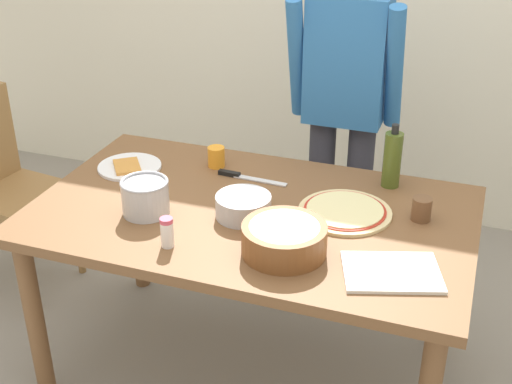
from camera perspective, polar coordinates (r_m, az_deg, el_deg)
The scene contains 15 objects.
ground at distance 2.94m, azimuth -0.34°, elevation -14.57°, with size 8.00×8.00×0.00m, color gray.
dining_table at distance 2.54m, azimuth -0.38°, elevation -3.31°, with size 1.60×0.96×0.76m.
person_cook at distance 3.05m, azimuth 7.40°, elevation 7.51°, with size 0.49×0.25×1.62m.
chair_wooden_left at distance 3.41m, azimuth -20.23°, elevation 0.90°, with size 0.45×0.45×0.95m.
pizza_raw_on_board at distance 2.49m, azimuth 7.43°, elevation -1.60°, with size 0.34×0.34×0.02m.
plate_with_slice at distance 2.85m, azimuth -10.54°, elevation 2.09°, with size 0.26×0.26×0.02m.
popcorn_bowl at distance 2.22m, azimuth 2.37°, elevation -3.72°, with size 0.28×0.28×0.11m.
mixing_bowl_steel at distance 2.44m, azimuth -1.06°, elevation -1.19°, with size 0.20×0.20×0.08m.
olive_oil_bottle at distance 2.67m, azimuth 11.31°, elevation 2.70°, with size 0.07×0.07×0.26m.
steel_pot at distance 2.48m, azimuth -9.22°, elevation -0.38°, with size 0.17×0.17×0.13m.
cup_orange at distance 2.81m, azimuth -3.33°, elevation 2.95°, with size 0.07×0.07×0.09m, color orange.
cup_small_brown at distance 2.48m, azimuth 13.64°, elevation -1.39°, with size 0.07×0.07×0.09m, color brown.
salt_shaker at distance 2.27m, azimuth -7.43°, elevation -3.35°, with size 0.04×0.04×0.11m.
cutting_board_white at distance 2.19m, azimuth 11.25°, elevation -6.57°, with size 0.30×0.22×0.01m, color white.
chef_knife at distance 2.72m, azimuth -1.03°, elevation 1.28°, with size 0.29×0.04×0.02m.
Camera 1 is at (0.74, -2.05, 1.97)m, focal length 47.93 mm.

